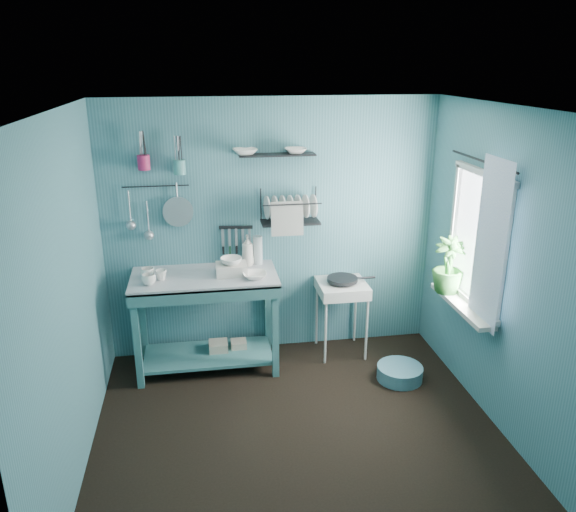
{
  "coord_description": "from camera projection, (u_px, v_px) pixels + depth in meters",
  "views": [
    {
      "loc": [
        -0.68,
        -3.67,
        2.8
      ],
      "look_at": [
        0.05,
        0.85,
        1.2
      ],
      "focal_mm": 35.0,
      "sensor_mm": 36.0,
      "label": 1
    }
  ],
  "objects": [
    {
      "name": "window_glass",
      "position": [
        478.0,
        239.0,
        4.64
      ],
      "size": [
        0.0,
        1.1,
        1.1
      ],
      "primitive_type": "plane",
      "rotation": [
        1.57,
        0.0,
        1.57
      ],
      "color": "white",
      "rests_on": "wall_right"
    },
    {
      "name": "upper_shelf",
      "position": [
        277.0,
        155.0,
        5.1
      ],
      "size": [
        0.7,
        0.18,
        0.02
      ],
      "primitive_type": "cube",
      "rotation": [
        0.0,
        0.0,
        -0.01
      ],
      "color": "black",
      "rests_on": "wall_back"
    },
    {
      "name": "storage_tin_large",
      "position": [
        219.0,
        352.0,
        5.47
      ],
      "size": [
        0.18,
        0.18,
        0.22
      ],
      "primitive_type": "cube",
      "color": "tan",
      "rests_on": "floor"
    },
    {
      "name": "mug_right",
      "position": [
        148.0,
        273.0,
        5.04
      ],
      "size": [
        0.17,
        0.17,
        0.1
      ],
      "primitive_type": "imported",
      "rotation": [
        0.0,
        0.0,
        1.05
      ],
      "color": "white",
      "rests_on": "work_counter"
    },
    {
      "name": "storage_tin_small",
      "position": [
        239.0,
        350.0,
        5.53
      ],
      "size": [
        0.15,
        0.15,
        0.2
      ],
      "primitive_type": "cube",
      "color": "tan",
      "rests_on": "floor"
    },
    {
      "name": "frying_pan",
      "position": [
        342.0,
        279.0,
        5.46
      ],
      "size": [
        0.3,
        0.3,
        0.03
      ],
      "primitive_type": "cylinder",
      "color": "black",
      "rests_on": "hotplate_stand"
    },
    {
      "name": "wall_front",
      "position": [
        357.0,
        409.0,
        2.64
      ],
      "size": [
        3.2,
        0.0,
        3.2
      ],
      "primitive_type": "plane",
      "rotation": [
        -1.57,
        0.0,
        0.0
      ],
      "color": "#396B76",
      "rests_on": "ground"
    },
    {
      "name": "floor",
      "position": [
        299.0,
        434.0,
        4.45
      ],
      "size": [
        3.2,
        3.2,
        0.0
      ],
      "primitive_type": "plane",
      "color": "black",
      "rests_on": "ground"
    },
    {
      "name": "curtain_rod",
      "position": [
        482.0,
        161.0,
        4.42
      ],
      "size": [
        0.02,
        1.05,
        0.02
      ],
      "primitive_type": "cylinder",
      "rotation": [
        1.57,
        0.0,
        0.0
      ],
      "color": "black",
      "rests_on": "wall_right"
    },
    {
      "name": "knife_strip",
      "position": [
        236.0,
        227.0,
        5.34
      ],
      "size": [
        0.32,
        0.05,
        0.03
      ],
      "primitive_type": "cube",
      "rotation": [
        0.0,
        0.0,
        -0.09
      ],
      "color": "black",
      "rests_on": "wall_back"
    },
    {
      "name": "ceiling",
      "position": [
        301.0,
        110.0,
        3.62
      ],
      "size": [
        3.2,
        3.2,
        0.0
      ],
      "primitive_type": "plane",
      "rotation": [
        3.14,
        0.0,
        0.0
      ],
      "color": "silver",
      "rests_on": "ground"
    },
    {
      "name": "mug_mid",
      "position": [
        161.0,
        275.0,
        5.01
      ],
      "size": [
        0.14,
        0.14,
        0.09
      ],
      "primitive_type": "imported",
      "rotation": [
        0.0,
        0.0,
        0.52
      ],
      "color": "white",
      "rests_on": "work_counter"
    },
    {
      "name": "hotplate_stand",
      "position": [
        341.0,
        318.0,
        5.59
      ],
      "size": [
        0.5,
        0.5,
        0.75
      ],
      "primitive_type": "cube",
      "rotation": [
        0.0,
        0.0,
        0.06
      ],
      "color": "beige",
      "rests_on": "floor"
    },
    {
      "name": "potted_plant",
      "position": [
        449.0,
        265.0,
        4.97
      ],
      "size": [
        0.36,
        0.36,
        0.5
      ],
      "primitive_type": "imported",
      "rotation": [
        0.0,
        0.0,
        -0.33
      ],
      "color": "#2A6629",
      "rests_on": "windowsill"
    },
    {
      "name": "windowsill",
      "position": [
        462.0,
        305.0,
        4.83
      ],
      "size": [
        0.16,
        0.95,
        0.04
      ],
      "primitive_type": "cube",
      "color": "beige",
      "rests_on": "wall_right"
    },
    {
      "name": "shelf_bowl_right",
      "position": [
        296.0,
        148.0,
        5.11
      ],
      "size": [
        0.22,
        0.22,
        0.05
      ],
      "primitive_type": "imported",
      "rotation": [
        0.0,
        0.0,
        -0.07
      ],
      "color": "white",
      "rests_on": "upper_shelf"
    },
    {
      "name": "curtain",
      "position": [
        490.0,
        245.0,
        4.34
      ],
      "size": [
        0.0,
        1.35,
        1.35
      ],
      "primitive_type": "plane",
      "rotation": [
        1.57,
        0.0,
        1.57
      ],
      "color": "white",
      "rests_on": "wall_right"
    },
    {
      "name": "ladle_outer",
      "position": [
        129.0,
        207.0,
        5.1
      ],
      "size": [
        0.01,
        0.01,
        0.3
      ],
      "primitive_type": "cylinder",
      "color": "#B0B2B8",
      "rests_on": "wall_back"
    },
    {
      "name": "floor_basin",
      "position": [
        400.0,
        373.0,
        5.19
      ],
      "size": [
        0.42,
        0.42,
        0.13
      ],
      "primitive_type": "cylinder",
      "color": "teal",
      "rests_on": "floor"
    },
    {
      "name": "dish_rack",
      "position": [
        290.0,
        207.0,
        5.25
      ],
      "size": [
        0.55,
        0.25,
        0.32
      ],
      "primitive_type": "cube",
      "rotation": [
        0.0,
        0.0,
        -0.02
      ],
      "color": "black",
      "rests_on": "wall_back"
    },
    {
      "name": "tub_bowl",
      "position": [
        231.0,
        261.0,
        5.11
      ],
      "size": [
        0.2,
        0.19,
        0.06
      ],
      "primitive_type": "imported",
      "color": "white",
      "rests_on": "wash_tub"
    },
    {
      "name": "colander",
      "position": [
        178.0,
        212.0,
        5.18
      ],
      "size": [
        0.28,
        0.03,
        0.28
      ],
      "primitive_type": "cylinder",
      "rotation": [
        1.54,
        0.0,
        0.0
      ],
      "color": "#B0B2B8",
      "rests_on": "wall_back"
    },
    {
      "name": "wash_tub",
      "position": [
        231.0,
        269.0,
        5.14
      ],
      "size": [
        0.28,
        0.22,
        0.1
      ],
      "primitive_type": "cube",
      "color": "silver",
      "rests_on": "work_counter"
    },
    {
      "name": "utensil_cup_teal",
      "position": [
        179.0,
        167.0,
        5.02
      ],
      "size": [
        0.11,
        0.11,
        0.13
      ],
      "primitive_type": "cylinder",
      "color": "teal",
      "rests_on": "wall_back"
    },
    {
      "name": "work_counter",
      "position": [
        207.0,
        322.0,
        5.29
      ],
      "size": [
        1.39,
        0.81,
        0.94
      ],
      "primitive_type": "cube",
      "rotation": [
        0.0,
        0.0,
        0.11
      ],
      "color": "#356E71",
      "rests_on": "floor"
    },
    {
      "name": "shelf_bowl_left",
      "position": [
        245.0,
        151.0,
        5.05
      ],
      "size": [
        0.24,
        0.24,
        0.05
      ],
      "primitive_type": "imported",
      "rotation": [
        0.0,
        0.0,
        0.11
      ],
      "color": "white",
      "rests_on": "upper_shelf"
    },
    {
      "name": "mug_left",
      "position": [
        149.0,
        280.0,
        4.9
      ],
      "size": [
        0.12,
        0.12,
        0.1
      ],
      "primitive_type": "imported",
      "color": "white",
      "rests_on": "work_counter"
    },
    {
      "name": "ladle_inner",
      "position": [
        148.0,
        217.0,
        5.16
      ],
      "size": [
        0.01,
        0.01,
        0.3
      ],
      "primitive_type": "cylinder",
      "color": "#B0B2B8",
      "rests_on": "wall_back"
    },
    {
      "name": "wall_right",
      "position": [
        506.0,
        275.0,
        4.28
      ],
      "size": [
        0.0,
        3.0,
        3.0
      ],
      "primitive_type": "plane",
      "rotation": [
        1.57,
        0.0,
        -1.57
      ],
      "color": "#396B76",
      "rests_on": "ground"
    },
    {
      "name": "counter_bowl",
      "position": [
        255.0,
        275.0,
        5.05
      ],
      "size": [
        0.22,
        0.22,
        0.05
      ],
      "primitive_type": "imported",
      "color": "white",
      "rests_on": "work_counter"
    },
    {
      "name": "utensil_cup_magenta",
      "position": [
        144.0,
        163.0,
        4.96
      ],
      "size": [
        0.11,
        0.11,
        0.13
      ],
      "primitive_type": "cylinder",
      "color": "#B12053",
      "rests_on": "wall_back"
    },
    {
      "name": "wall_back",
      "position": [
        272.0,
        230.0,
        5.43
      ],
      "size": [
        3.2,
        0.0,
        3.2
      ],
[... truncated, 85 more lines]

